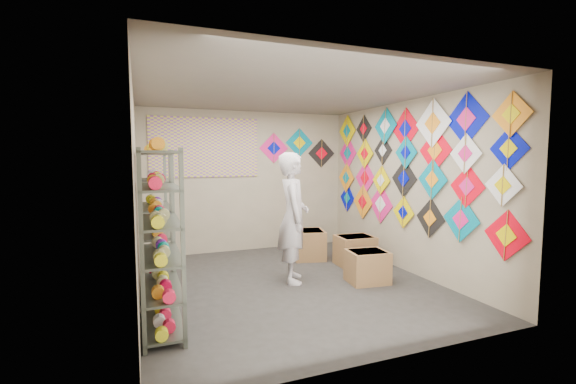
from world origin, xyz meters
name	(u,v)px	position (x,y,z in m)	size (l,w,h in m)	color
ground	(289,284)	(0.00, 0.00, 0.00)	(4.50, 4.50, 0.00)	#2D2A27
room_walls	(289,169)	(0.00, 0.00, 1.64)	(4.50, 4.50, 4.50)	tan
shelf_rack_front	(160,240)	(-1.78, -0.85, 0.95)	(0.40, 1.10, 1.90)	#4C5147
shelf_rack_back	(155,221)	(-1.78, 0.45, 0.95)	(0.40, 1.10, 1.90)	#4C5147
string_spools	(157,222)	(-1.78, -0.20, 1.05)	(0.12, 2.36, 0.12)	#FF1842
kite_wall_display	(404,167)	(1.98, 0.04, 1.67)	(0.06, 4.29, 2.05)	#F10016
back_wall_kites	(298,148)	(1.08, 2.24, 2.00)	(1.65, 0.02, 0.81)	#EC1A7A
poster	(205,147)	(-0.80, 2.23, 2.00)	(2.00, 0.01, 1.10)	#834AA1
shopkeeper	(293,218)	(0.11, 0.11, 0.94)	(0.64, 0.79, 1.89)	beige
carton_a	(367,267)	(1.09, -0.33, 0.23)	(0.55, 0.46, 0.46)	olive
carton_b	(355,251)	(1.40, 0.52, 0.25)	(0.60, 0.49, 0.49)	olive
carton_c	(309,244)	(0.85, 1.19, 0.26)	(0.54, 0.59, 0.51)	olive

